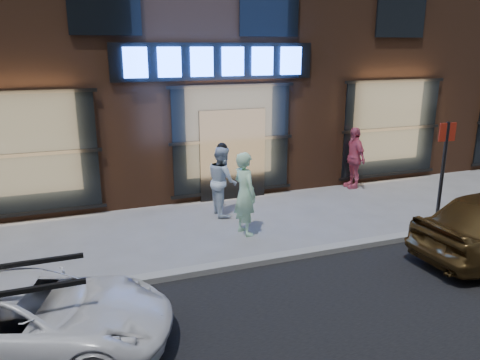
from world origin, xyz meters
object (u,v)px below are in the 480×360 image
Objects in this scene: white_suv at (25,317)px; sign_post at (443,167)px; man_bowtie at (245,194)px; man_cap at (222,180)px; passerby at (354,158)px.

sign_post reaches higher than white_suv.
man_bowtie is 1.07× the size of man_cap.
sign_post is (8.21, 1.54, 0.95)m from white_suv.
passerby is 0.72× the size of sign_post.
man_bowtie is 0.47× the size of white_suv.
man_cap is at bearing -76.87° from passerby.
man_cap is 0.44× the size of white_suv.
sign_post is at bearing -121.77° from man_bowtie.
passerby is at bearing 92.54° from sign_post.
passerby reaches higher than man_cap.
white_suv is (-8.36, -5.10, -0.35)m from passerby.
man_bowtie is at bearing -177.98° from man_cap.
man_cap is 5.93m from white_suv.
passerby is 3.61m from sign_post.
white_suv is at bearing -56.81° from passerby.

